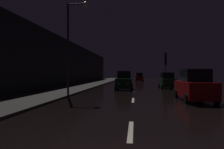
{
  "coord_description": "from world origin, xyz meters",
  "views": [
    {
      "loc": [
        0.14,
        -2.94,
        1.83
      ],
      "look_at": [
        -2.84,
        20.92,
        1.7
      ],
      "focal_mm": 29.75,
      "sensor_mm": 36.0,
      "label": 1
    }
  ],
  "objects_px": {
    "streetlamp_overhead": "(74,34)",
    "car_parked_right_far": "(167,81)",
    "car_approaching_headlights": "(124,81)",
    "car_distant_taillights": "(139,77)",
    "car_parked_right_near": "(194,86)",
    "traffic_light_far_right": "(166,61)"
  },
  "relations": [
    {
      "from": "streetlamp_overhead",
      "to": "car_parked_right_far",
      "type": "relative_size",
      "value": 1.91
    },
    {
      "from": "car_approaching_headlights",
      "to": "car_distant_taillights",
      "type": "xyz_separation_m",
      "value": [
        2.23,
        21.33,
        -0.06
      ]
    },
    {
      "from": "car_distant_taillights",
      "to": "car_parked_right_far",
      "type": "height_order",
      "value": "car_distant_taillights"
    },
    {
      "from": "car_approaching_headlights",
      "to": "streetlamp_overhead",
      "type": "bearing_deg",
      "value": -24.89
    },
    {
      "from": "car_parked_right_near",
      "to": "car_distant_taillights",
      "type": "bearing_deg",
      "value": 5.74
    },
    {
      "from": "streetlamp_overhead",
      "to": "car_distant_taillights",
      "type": "xyz_separation_m",
      "value": [
        5.76,
        28.95,
        -3.98
      ]
    },
    {
      "from": "car_approaching_headlights",
      "to": "car_distant_taillights",
      "type": "relative_size",
      "value": 1.06
    },
    {
      "from": "streetlamp_overhead",
      "to": "car_parked_right_near",
      "type": "height_order",
      "value": "streetlamp_overhead"
    },
    {
      "from": "traffic_light_far_right",
      "to": "car_parked_right_near",
      "type": "xyz_separation_m",
      "value": [
        -0.8,
        -16.87,
        -2.76
      ]
    },
    {
      "from": "traffic_light_far_right",
      "to": "car_approaching_headlights",
      "type": "bearing_deg",
      "value": -23.23
    },
    {
      "from": "traffic_light_far_right",
      "to": "car_distant_taillights",
      "type": "relative_size",
      "value": 1.29
    },
    {
      "from": "streetlamp_overhead",
      "to": "car_distant_taillights",
      "type": "distance_m",
      "value": 29.78
    },
    {
      "from": "traffic_light_far_right",
      "to": "streetlamp_overhead",
      "type": "relative_size",
      "value": 0.69
    },
    {
      "from": "car_approaching_headlights",
      "to": "car_distant_taillights",
      "type": "distance_m",
      "value": 21.45
    },
    {
      "from": "streetlamp_overhead",
      "to": "car_distant_taillights",
      "type": "height_order",
      "value": "streetlamp_overhead"
    },
    {
      "from": "traffic_light_far_right",
      "to": "car_distant_taillights",
      "type": "xyz_separation_m",
      "value": [
        -3.8,
        13.0,
        -2.81
      ]
    },
    {
      "from": "car_distant_taillights",
      "to": "car_parked_right_near",
      "type": "distance_m",
      "value": 30.03
    },
    {
      "from": "streetlamp_overhead",
      "to": "car_approaching_headlights",
      "type": "distance_m",
      "value": 9.27
    },
    {
      "from": "car_approaching_headlights",
      "to": "car_parked_right_far",
      "type": "xyz_separation_m",
      "value": [
        5.23,
        2.28,
        -0.07
      ]
    },
    {
      "from": "traffic_light_far_right",
      "to": "car_distant_taillights",
      "type": "distance_m",
      "value": 13.84
    },
    {
      "from": "car_parked_right_near",
      "to": "traffic_light_far_right",
      "type": "bearing_deg",
      "value": -2.7
    },
    {
      "from": "streetlamp_overhead",
      "to": "car_approaching_headlights",
      "type": "relative_size",
      "value": 1.77
    }
  ]
}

